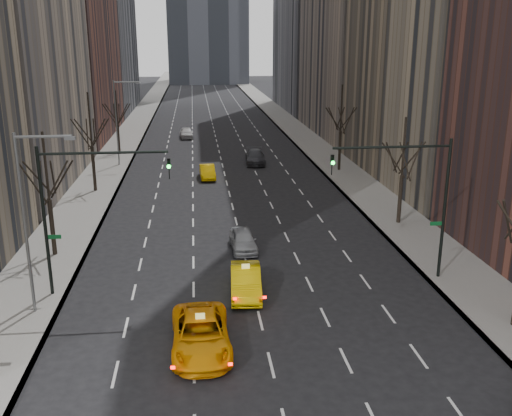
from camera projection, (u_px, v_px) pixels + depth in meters
name	position (u px, v px, depth m)	size (l,w,h in m)	color
sidewalk_left	(132.00, 130.00, 85.80)	(4.50, 320.00, 0.15)	slate
sidewalk_right	(293.00, 128.00, 88.33)	(4.50, 320.00, 0.15)	slate
tree_lw_b	(49.00, 200.00, 35.23)	(3.36, 3.50, 7.82)	black
tree_lw_c	(92.00, 148.00, 50.39)	(3.36, 3.50, 8.74)	black
tree_lw_d	(118.00, 124.00, 67.68)	(3.36, 3.50, 7.36)	black
tree_rw_b	(402.00, 176.00, 41.52)	(3.36, 3.50, 7.82)	black
tree_rw_c	(340.00, 133.00, 58.58)	(3.36, 3.50, 8.74)	black
traffic_mast_left	(76.00, 197.00, 29.31)	(6.69, 0.39, 8.00)	black
traffic_mast_right	(417.00, 187.00, 31.19)	(6.69, 0.39, 8.00)	black
streetlight_near	(30.00, 206.00, 27.19)	(2.83, 0.22, 9.00)	slate
streetlight_far	(119.00, 114.00, 60.54)	(2.83, 0.22, 9.00)	slate
taxi_suv	(201.00, 334.00, 25.17)	(2.54, 5.52, 1.53)	#FFA005
taxi_sedan	(246.00, 281.00, 30.71)	(1.59, 4.57, 1.51)	yellow
silver_sedan_ahead	(243.00, 240.00, 37.20)	(1.60, 3.98, 1.36)	#989A9F
far_taxi	(207.00, 172.00, 56.34)	(1.42, 4.06, 1.34)	#FFC105
far_suv_grey	(255.00, 157.00, 63.04)	(2.09, 5.15, 1.49)	#323237
far_car_white	(186.00, 133.00, 79.32)	(1.73, 4.30, 1.47)	silver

